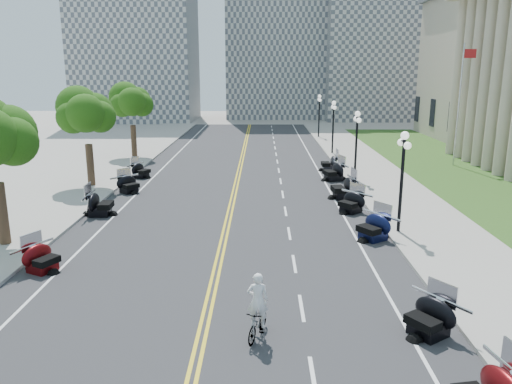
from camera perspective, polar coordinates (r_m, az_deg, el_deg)
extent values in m
plane|color=gray|center=(21.25, -4.34, -8.15)|extent=(160.00, 160.00, 0.00)
cube|color=#333335|center=(30.73, -2.75, -1.17)|extent=(16.00, 90.00, 0.01)
cube|color=yellow|center=(30.74, -2.97, -1.15)|extent=(0.12, 90.00, 0.00)
cube|color=yellow|center=(30.72, -2.52, -1.16)|extent=(0.12, 90.00, 0.00)
cube|color=white|center=(31.02, 9.14, -1.18)|extent=(0.12, 90.00, 0.00)
cube|color=white|center=(31.76, -14.35, -1.08)|extent=(0.12, 90.00, 0.00)
cube|color=white|center=(14.14, 6.56, -20.35)|extent=(0.12, 2.00, 0.00)
cube|color=white|center=(17.58, 5.23, -13.03)|extent=(0.12, 2.00, 0.00)
cube|color=white|center=(21.22, 4.39, -8.16)|extent=(0.12, 2.00, 0.00)
cube|color=white|center=(24.96, 3.82, -4.73)|extent=(0.12, 2.00, 0.00)
cube|color=white|center=(28.78, 3.40, -2.20)|extent=(0.12, 2.00, 0.00)
cube|color=white|center=(32.64, 3.08, -0.27)|extent=(0.12, 2.00, 0.00)
cube|color=white|center=(36.53, 2.82, 1.26)|extent=(0.12, 2.00, 0.00)
cube|color=white|center=(40.44, 2.62, 2.49)|extent=(0.12, 2.00, 0.00)
cube|color=white|center=(44.37, 2.45, 3.50)|extent=(0.12, 2.00, 0.00)
cube|color=white|center=(48.31, 2.31, 4.34)|extent=(0.12, 2.00, 0.00)
cube|color=white|center=(52.26, 2.19, 5.06)|extent=(0.12, 2.00, 0.00)
cube|color=white|center=(56.21, 2.09, 5.68)|extent=(0.12, 2.00, 0.00)
cube|color=white|center=(60.18, 2.00, 6.22)|extent=(0.12, 2.00, 0.00)
cube|color=white|center=(64.14, 1.92, 6.69)|extent=(0.12, 2.00, 0.00)
cube|color=white|center=(68.11, 1.85, 7.10)|extent=(0.12, 2.00, 0.00)
cube|color=white|center=(72.09, 1.79, 7.47)|extent=(0.12, 2.00, 0.00)
cube|color=#9E9991|center=(31.86, 16.46, -1.06)|extent=(5.00, 90.00, 0.15)
cube|color=#9E9991|center=(33.04, -21.24, -0.92)|extent=(5.00, 90.00, 0.15)
cube|color=#356023|center=(41.52, 22.86, 1.76)|extent=(9.00, 60.00, 0.10)
cube|color=gray|center=(84.16, -13.54, 16.88)|extent=(18.00, 14.00, 26.00)
cube|color=gray|center=(87.95, 2.21, 18.39)|extent=(16.00, 12.00, 30.00)
cube|color=gray|center=(87.06, 14.62, 15.38)|extent=(20.00, 14.00, 22.00)
imported|color=#A51414|center=(15.58, 0.19, -14.75)|extent=(0.95, 1.67, 0.97)
imported|color=silver|center=(14.97, 0.19, -10.16)|extent=(0.64, 0.42, 1.76)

